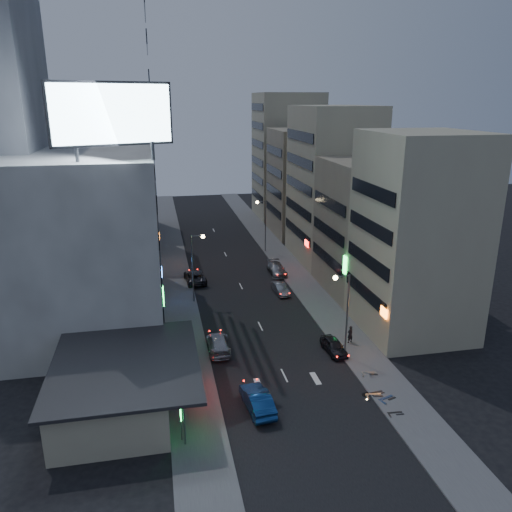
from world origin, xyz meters
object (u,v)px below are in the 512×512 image
object	(u,v)px
scooter_silver_b	(377,366)
parked_car_right_near	(334,346)
parked_car_right_mid	(280,289)
person	(350,334)
scooter_blue	(392,388)
parked_car_left	(195,277)
scooter_silver_a	(381,387)
parked_car_right_far	(277,269)
scooter_black_a	(402,405)
road_car_blue	(257,400)
road_car_silver	(218,344)
scooter_black_b	(382,385)

from	to	relation	value
scooter_silver_b	parked_car_right_near	bearing A→B (deg)	40.78
parked_car_right_mid	person	size ratio (longest dim) A/B	2.20
parked_car_right_near	parked_car_right_mid	bearing A→B (deg)	90.84
scooter_blue	scooter_silver_b	size ratio (longest dim) A/B	1.02
parked_car_left	scooter_silver_a	distance (m)	31.62
parked_car_right_far	scooter_black_a	world-z (taller)	parked_car_right_far
parked_car_right_mid	road_car_blue	world-z (taller)	road_car_blue
road_car_blue	scooter_black_a	world-z (taller)	road_car_blue
person	road_car_silver	bearing A→B (deg)	-25.55
scooter_black_a	scooter_black_b	size ratio (longest dim) A/B	1.02
scooter_black_a	scooter_silver_b	distance (m)	5.73
parked_car_right_near	person	size ratio (longest dim) A/B	2.23
scooter_silver_b	scooter_silver_a	bearing A→B (deg)	174.01
parked_car_left	parked_car_right_mid	bearing A→B (deg)	144.22
scooter_black_a	parked_car_right_far	bearing A→B (deg)	7.12
parked_car_right_near	scooter_black_b	xyz separation A→B (m)	(1.59, -7.05, -0.03)
person	scooter_blue	size ratio (longest dim) A/B	0.87
parked_car_right_mid	scooter_black_a	distance (m)	25.71
scooter_black_b	road_car_silver	bearing A→B (deg)	44.37
parked_car_right_mid	scooter_silver_b	size ratio (longest dim) A/B	1.97
parked_car_left	scooter_silver_a	size ratio (longest dim) A/B	2.78
parked_car_right_mid	scooter_silver_a	size ratio (longest dim) A/B	2.02
person	scooter_silver_b	xyz separation A→B (m)	(0.20, -5.71, -0.28)
scooter_silver_a	scooter_blue	size ratio (longest dim) A/B	0.95
parked_car_right_far	scooter_black_b	world-z (taller)	parked_car_right_far
parked_car_right_near	road_car_silver	distance (m)	10.90
parked_car_right_near	scooter_black_a	bearing A→B (deg)	-83.48
parked_car_right_mid	road_car_silver	world-z (taller)	road_car_silver
road_car_silver	parked_car_left	bearing A→B (deg)	-86.08
road_car_blue	scooter_silver_a	bearing A→B (deg)	174.28
person	scooter_silver_a	distance (m)	8.87
parked_car_left	parked_car_right_far	world-z (taller)	parked_car_left
parked_car_left	parked_car_right_far	size ratio (longest dim) A/B	1.06
parked_car_right_near	road_car_blue	distance (m)	11.54
parked_car_right_near	parked_car_right_mid	world-z (taller)	parked_car_right_near
parked_car_right_mid	parked_car_right_far	distance (m)	7.10
parked_car_right_mid	scooter_silver_a	distance (m)	23.08
parked_car_right_near	scooter_black_b	bearing A→B (deg)	-81.15
parked_car_right_mid	scooter_black_b	world-z (taller)	parked_car_right_mid
parked_car_right_near	road_car_silver	bearing A→B (deg)	162.79
parked_car_left	scooter_silver_a	bearing A→B (deg)	109.08
parked_car_right_near	parked_car_right_far	xyz separation A→B (m)	(0.00, 22.49, 0.06)
parked_car_left	scooter_blue	distance (m)	32.24
parked_car_left	scooter_blue	bearing A→B (deg)	109.95
road_car_blue	road_car_silver	bearing A→B (deg)	-85.52
scooter_black_a	road_car_silver	bearing A→B (deg)	48.64
road_car_silver	scooter_silver_b	bearing A→B (deg)	154.29
parked_car_right_near	scooter_blue	size ratio (longest dim) A/B	1.94
scooter_silver_b	parked_car_right_mid	bearing A→B (deg)	22.52
parked_car_right_mid	parked_car_left	xyz separation A→B (m)	(-9.93, 6.09, 0.10)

